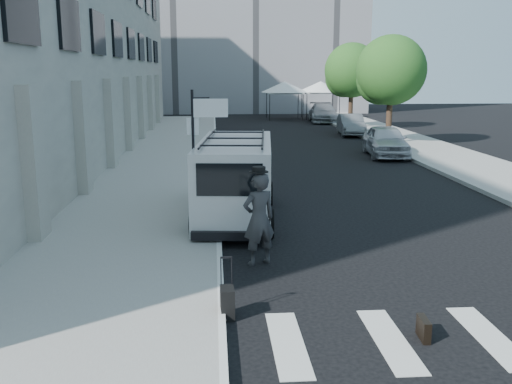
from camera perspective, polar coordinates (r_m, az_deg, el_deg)
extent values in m
plane|color=black|center=(11.93, 6.14, -8.14)|extent=(120.00, 120.00, 0.00)
cube|color=gray|center=(27.40, -8.75, 3.45)|extent=(4.50, 48.00, 0.15)
cube|color=gray|center=(33.18, 15.35, 4.65)|extent=(4.00, 56.00, 0.15)
cube|color=gray|center=(30.56, -22.98, 14.69)|extent=(10.00, 44.00, 12.00)
cylinder|color=black|center=(14.39, -6.26, 3.17)|extent=(0.07, 0.07, 3.50)
cube|color=white|center=(14.30, -6.34, 6.54)|extent=(0.30, 0.03, 0.42)
cube|color=white|center=(14.24, -4.55, 8.37)|extent=(0.85, 0.06, 0.45)
cylinder|color=black|center=(32.60, 13.15, 6.98)|extent=(0.32, 0.32, 2.80)
sphere|color=#194E1B|center=(32.49, 13.38, 11.78)|extent=(3.80, 3.80, 3.80)
sphere|color=#194E1B|center=(32.95, 12.34, 10.83)|extent=(2.66, 2.66, 2.66)
cylinder|color=black|center=(41.25, 9.43, 8.13)|extent=(0.32, 0.32, 2.80)
sphere|color=#194E1B|center=(41.17, 9.56, 11.92)|extent=(3.80, 3.80, 3.80)
sphere|color=#194E1B|center=(41.66, 8.79, 11.16)|extent=(2.66, 2.66, 2.66)
cylinder|color=black|center=(47.93, 1.38, 8.45)|extent=(0.06, 0.06, 2.20)
cylinder|color=black|center=(48.29, 4.73, 8.44)|extent=(0.06, 0.06, 2.20)
cylinder|color=black|center=(50.72, 1.07, 8.65)|extent=(0.06, 0.06, 2.20)
cylinder|color=black|center=(51.05, 4.24, 8.64)|extent=(0.06, 0.06, 2.20)
cube|color=white|center=(49.42, 2.87, 9.88)|extent=(3.00, 3.00, 0.12)
cone|color=white|center=(49.41, 2.87, 10.46)|extent=(4.00, 4.00, 0.90)
cylinder|color=black|center=(48.85, 5.10, 8.48)|extent=(0.06, 0.06, 2.20)
cylinder|color=black|center=(49.37, 8.35, 8.44)|extent=(0.06, 0.06, 2.20)
cylinder|color=black|center=(51.61, 4.60, 8.67)|extent=(0.06, 0.06, 2.20)
cylinder|color=black|center=(52.11, 7.68, 8.64)|extent=(0.06, 0.06, 2.20)
cube|color=white|center=(50.41, 6.46, 9.87)|extent=(3.00, 3.00, 0.12)
cone|color=white|center=(50.39, 6.48, 10.43)|extent=(4.00, 4.00, 0.90)
imported|color=#2F2F31|center=(12.14, 0.29, -2.71)|extent=(0.86, 0.73, 2.02)
cube|color=black|center=(9.49, 16.42, -12.98)|extent=(0.15, 0.45, 0.34)
cube|color=black|center=(9.79, -2.88, -11.02)|extent=(0.25, 0.38, 0.54)
cylinder|color=black|center=(9.76, -3.53, -7.96)|extent=(0.02, 0.02, 0.51)
cylinder|color=black|center=(9.77, -2.43, -7.92)|extent=(0.02, 0.02, 0.51)
cube|color=black|center=(9.68, -2.99, -6.55)|extent=(0.20, 0.04, 0.03)
cube|color=silver|center=(15.79, -2.06, 1.48)|extent=(2.40, 5.35, 2.02)
cube|color=silver|center=(18.67, -1.58, 1.61)|extent=(1.90, 1.03, 1.06)
cube|color=black|center=(13.18, -2.67, 1.24)|extent=(1.54, 0.22, 0.77)
cylinder|color=black|center=(17.81, -4.66, -0.11)|extent=(0.34, 0.75, 0.73)
cylinder|color=black|center=(17.73, 1.23, -0.13)|extent=(0.34, 0.75, 0.73)
cylinder|color=black|center=(14.37, -6.05, -3.09)|extent=(0.34, 0.75, 0.73)
cylinder|color=black|center=(14.26, 1.27, -3.15)|extent=(0.34, 0.75, 0.73)
imported|color=#B5B7BE|center=(28.52, 12.84, 5.02)|extent=(2.25, 4.63, 1.52)
imported|color=slate|center=(37.55, 9.48, 6.65)|extent=(1.84, 4.24, 1.35)
imported|color=gray|center=(46.91, 6.74, 7.88)|extent=(2.61, 5.41, 1.52)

